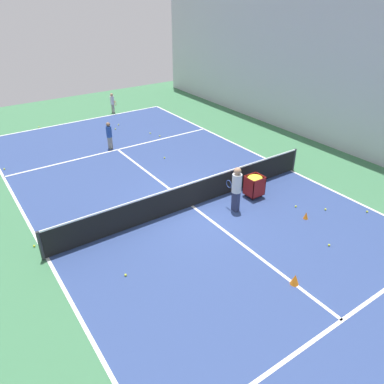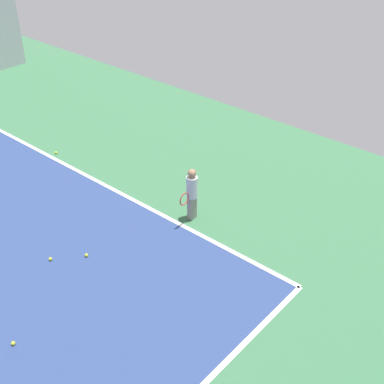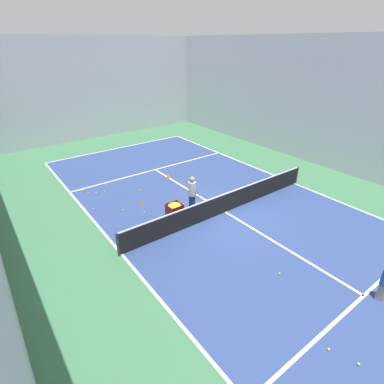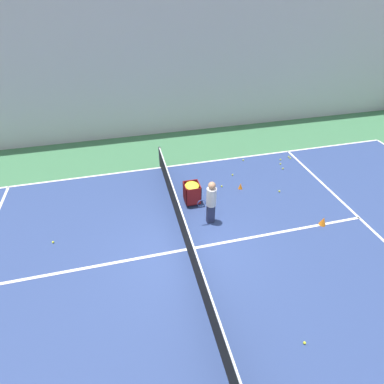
{
  "view_description": "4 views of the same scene",
  "coord_description": "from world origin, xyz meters",
  "px_view_note": "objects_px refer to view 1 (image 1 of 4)",
  "views": [
    {
      "loc": [
        6.47,
        9.42,
        7.0
      ],
      "look_at": [
        0.0,
        0.0,
        0.58
      ],
      "focal_mm": 35.0,
      "sensor_mm": 36.0,
      "label": 1
    },
    {
      "loc": [
        -8.28,
        -4.76,
        6.71
      ],
      "look_at": [
        -2.24,
        -11.79,
        0.66
      ],
      "focal_mm": 50.0,
      "sensor_mm": 36.0,
      "label": 2
    },
    {
      "loc": [
        -8.28,
        -8.56,
        7.0
      ],
      "look_at": [
        -1.09,
        1.09,
        0.92
      ],
      "focal_mm": 28.0,
      "sensor_mm": 36.0,
      "label": 3
    },
    {
      "loc": [
        6.41,
        -1.44,
        7.0
      ],
      "look_at": [
        -2.29,
        0.73,
        0.5
      ],
      "focal_mm": 28.0,
      "sensor_mm": 36.0,
      "label": 4
    }
  ],
  "objects_px": {
    "player_near_baseline": "(112,102)",
    "coach_at_net": "(236,186)",
    "ball_cart": "(255,182)",
    "child_midcourt": "(109,134)",
    "tennis_net": "(192,194)",
    "training_cone_1": "(295,279)",
    "training_cone_0": "(306,215)"
  },
  "relations": [
    {
      "from": "player_near_baseline",
      "to": "ball_cart",
      "type": "relative_size",
      "value": 1.4
    },
    {
      "from": "tennis_net",
      "to": "ball_cart",
      "type": "relative_size",
      "value": 12.26
    },
    {
      "from": "tennis_net",
      "to": "player_near_baseline",
      "type": "distance_m",
      "value": 11.99
    },
    {
      "from": "coach_at_net",
      "to": "training_cone_0",
      "type": "xyz_separation_m",
      "value": [
        -1.63,
        1.77,
        -0.82
      ]
    },
    {
      "from": "tennis_net",
      "to": "coach_at_net",
      "type": "bearing_deg",
      "value": 135.12
    },
    {
      "from": "tennis_net",
      "to": "coach_at_net",
      "type": "height_order",
      "value": "coach_at_net"
    },
    {
      "from": "tennis_net",
      "to": "child_midcourt",
      "type": "relative_size",
      "value": 8.04
    },
    {
      "from": "child_midcourt",
      "to": "tennis_net",
      "type": "bearing_deg",
      "value": -16.4
    },
    {
      "from": "ball_cart",
      "to": "training_cone_1",
      "type": "relative_size",
      "value": 2.76
    },
    {
      "from": "player_near_baseline",
      "to": "coach_at_net",
      "type": "distance_m",
      "value": 12.92
    },
    {
      "from": "ball_cart",
      "to": "coach_at_net",
      "type": "bearing_deg",
      "value": 16.54
    },
    {
      "from": "training_cone_0",
      "to": "training_cone_1",
      "type": "height_order",
      "value": "training_cone_1"
    },
    {
      "from": "coach_at_net",
      "to": "child_midcourt",
      "type": "bearing_deg",
      "value": 9.97
    },
    {
      "from": "coach_at_net",
      "to": "training_cone_1",
      "type": "height_order",
      "value": "coach_at_net"
    },
    {
      "from": "child_midcourt",
      "to": "ball_cart",
      "type": "distance_m",
      "value": 7.77
    },
    {
      "from": "ball_cart",
      "to": "training_cone_0",
      "type": "distance_m",
      "value": 2.22
    },
    {
      "from": "player_near_baseline",
      "to": "child_midcourt",
      "type": "bearing_deg",
      "value": -25.95
    },
    {
      "from": "coach_at_net",
      "to": "ball_cart",
      "type": "relative_size",
      "value": 1.94
    },
    {
      "from": "tennis_net",
      "to": "training_cone_0",
      "type": "xyz_separation_m",
      "value": [
        -2.72,
        2.85,
        -0.37
      ]
    },
    {
      "from": "tennis_net",
      "to": "training_cone_1",
      "type": "distance_m",
      "value": 4.82
    },
    {
      "from": "coach_at_net",
      "to": "child_midcourt",
      "type": "relative_size",
      "value": 1.27
    },
    {
      "from": "player_near_baseline",
      "to": "training_cone_1",
      "type": "height_order",
      "value": "player_near_baseline"
    },
    {
      "from": "coach_at_net",
      "to": "ball_cart",
      "type": "height_order",
      "value": "coach_at_net"
    },
    {
      "from": "player_near_baseline",
      "to": "child_midcourt",
      "type": "height_order",
      "value": "child_midcourt"
    },
    {
      "from": "player_near_baseline",
      "to": "training_cone_0",
      "type": "height_order",
      "value": "player_near_baseline"
    },
    {
      "from": "player_near_baseline",
      "to": "child_midcourt",
      "type": "relative_size",
      "value": 0.92
    },
    {
      "from": "tennis_net",
      "to": "player_near_baseline",
      "type": "relative_size",
      "value": 8.75
    },
    {
      "from": "player_near_baseline",
      "to": "ball_cart",
      "type": "xyz_separation_m",
      "value": [
        -0.05,
        12.51,
        -0.08
      ]
    },
    {
      "from": "ball_cart",
      "to": "training_cone_1",
      "type": "xyz_separation_m",
      "value": [
        2.29,
        4.08,
        -0.45
      ]
    },
    {
      "from": "tennis_net",
      "to": "training_cone_1",
      "type": "bearing_deg",
      "value": 89.98
    },
    {
      "from": "coach_at_net",
      "to": "training_cone_1",
      "type": "bearing_deg",
      "value": 164.1
    },
    {
      "from": "ball_cart",
      "to": "training_cone_0",
      "type": "xyz_separation_m",
      "value": [
        -0.43,
        2.12,
        -0.48
      ]
    }
  ]
}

